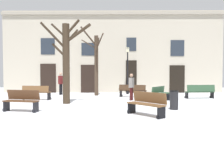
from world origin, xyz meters
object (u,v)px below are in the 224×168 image
at_px(bench_back_to_back_left, 36,92).
at_px(person_near_bench, 61,82).
at_px(tree_near_facade, 96,62).
at_px(person_strolling, 131,86).
at_px(bench_far_corner, 161,94).
at_px(streetlamp, 128,65).
at_px(bench_facing_shops, 22,101).
at_px(bench_near_center_tree, 133,91).
at_px(litter_bin, 174,100).
at_px(bench_back_to_back_right, 200,91).
at_px(bench_by_litter_bin, 147,104).
at_px(tree_right_of_center, 66,59).

height_order(bench_back_to_back_left, person_near_bench, person_near_bench).
height_order(tree_near_facade, person_strolling, tree_near_facade).
xyz_separation_m(tree_near_facade, bench_far_corner, (4.12, -3.78, -2.05)).
relative_size(streetlamp, person_near_bench, 2.17).
height_order(streetlamp, bench_far_corner, streetlamp).
distance_m(bench_facing_shops, bench_back_to_back_left, 4.71).
height_order(bench_near_center_tree, bench_back_to_back_left, bench_back_to_back_left).
distance_m(litter_bin, bench_facing_shops, 6.83).
relative_size(bench_back_to_back_right, bench_facing_shops, 1.20).
bearing_deg(bench_back_to_back_right, person_near_bench, -22.15).
height_order(litter_bin, bench_by_litter_bin, bench_by_litter_bin).
bearing_deg(bench_back_to_back_right, tree_near_facade, -22.71).
distance_m(tree_right_of_center, bench_back_to_back_right, 9.00).
relative_size(bench_back_to_back_right, person_near_bench, 1.12).
relative_size(streetlamp, person_strolling, 2.30).
relative_size(streetlamp, litter_bin, 4.33).
relative_size(litter_bin, bench_back_to_back_left, 0.49).
bearing_deg(person_strolling, bench_far_corner, -84.60).
bearing_deg(streetlamp, tree_right_of_center, -121.09).
bearing_deg(tree_near_facade, bench_back_to_back_left, -140.03).
bearing_deg(streetlamp, bench_near_center_tree, -85.24).
relative_size(tree_near_facade, bench_back_to_back_right, 2.56).
bearing_deg(bench_back_to_back_right, bench_by_litter_bin, 49.37).
distance_m(tree_near_facade, litter_bin, 8.36).
distance_m(tree_right_of_center, person_near_bench, 5.97).
height_order(bench_back_to_back_right, bench_back_to_back_left, bench_back_to_back_right).
xyz_separation_m(bench_far_corner, bench_near_center_tree, (-1.46, 2.49, 0.00)).
height_order(tree_right_of_center, bench_by_litter_bin, tree_right_of_center).
xyz_separation_m(tree_near_facade, bench_back_to_back_right, (7.06, -2.05, -2.05)).
bearing_deg(streetlamp, person_strolling, -90.17).
xyz_separation_m(person_strolling, person_near_bench, (-5.23, 3.90, 0.06)).
distance_m(litter_bin, bench_near_center_tree, 5.87).
bearing_deg(person_near_bench, bench_far_corner, 82.04).
bearing_deg(litter_bin, person_strolling, 114.02).
bearing_deg(bench_far_corner, streetlamp, 52.60).
bearing_deg(bench_by_litter_bin, person_near_bench, 170.43).
relative_size(bench_far_corner, person_strolling, 1.04).
bearing_deg(bench_back_to_back_left, bench_facing_shops, 107.50).
distance_m(tree_near_facade, bench_back_to_back_left, 5.04).
distance_m(tree_near_facade, bench_near_center_tree, 3.59).
bearing_deg(bench_back_to_back_left, tree_right_of_center, 147.30).
height_order(streetlamp, bench_near_center_tree, streetlamp).
relative_size(bench_facing_shops, person_strolling, 0.99).
distance_m(bench_facing_shops, bench_by_litter_bin, 5.41).
bearing_deg(tree_near_facade, litter_bin, -59.48).
xyz_separation_m(tree_right_of_center, litter_bin, (5.37, -2.11, -1.99)).
bearing_deg(bench_facing_shops, bench_near_center_tree, 61.76).
bearing_deg(bench_back_to_back_right, litter_bin, 52.56).
bearing_deg(person_near_bench, bench_near_center_tree, 94.90).
bearing_deg(tree_near_facade, bench_back_to_back_right, -16.17).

